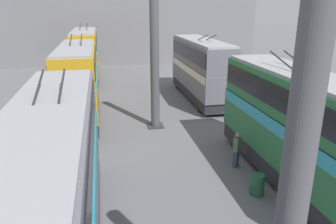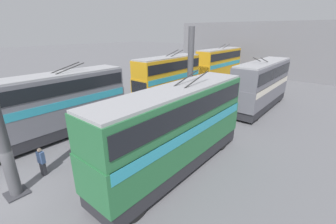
{
  "view_description": "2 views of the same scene",
  "coord_description": "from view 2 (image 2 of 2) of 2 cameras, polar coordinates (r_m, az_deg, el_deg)",
  "views": [
    {
      "loc": [
        -4.39,
        3.22,
        7.61
      ],
      "look_at": [
        12.64,
        -0.24,
        1.93
      ],
      "focal_mm": 35.0,
      "sensor_mm": 36.0,
      "label": 1
    },
    {
      "loc": [
        -2.11,
        -11.92,
        7.88
      ],
      "look_at": [
        10.53,
        -1.45,
        1.89
      ],
      "focal_mm": 24.0,
      "sensor_mm": 36.0,
      "label": 2
    }
  ],
  "objects": [
    {
      "name": "bus_right_mid",
      "position": [
        26.79,
        0.02,
        9.27
      ],
      "size": [
        9.55,
        2.54,
        5.67
      ],
      "color": "black",
      "rests_on": "ground_plane"
    },
    {
      "name": "ground_plane",
      "position": [
        14.44,
        -34.57,
        -17.07
      ],
      "size": [
        240.0,
        240.0,
        0.0
      ],
      "primitive_type": "plane",
      "color": "slate"
    },
    {
      "name": "bus_left_near",
      "position": [
        12.67,
        2.02,
        -3.38
      ],
      "size": [
        11.18,
        2.54,
        5.61
      ],
      "color": "black",
      "rests_on": "ground_plane"
    },
    {
      "name": "support_column_far",
      "position": [
        21.7,
        5.66,
        9.6
      ],
      "size": [
        1.0,
        1.0,
        8.22
      ],
      "color": "#4C4C51",
      "rests_on": "ground_plane"
    },
    {
      "name": "bus_left_far",
      "position": [
        25.26,
        22.71,
        6.89
      ],
      "size": [
        10.54,
        2.54,
        5.57
      ],
      "color": "black",
      "rests_on": "ground_plane"
    },
    {
      "name": "depot_back_wall",
      "position": [
        43.51,
        24.38,
        14.08
      ],
      "size": [
        0.5,
        36.0,
        9.31
      ],
      "color": "slate",
      "rests_on": "ground_plane"
    },
    {
      "name": "bus_right_far",
      "position": [
        37.38,
        12.86,
        11.98
      ],
      "size": [
        10.42,
        2.54,
        5.81
      ],
      "color": "black",
      "rests_on": "ground_plane"
    },
    {
      "name": "oil_drum",
      "position": [
        14.67,
        -5.41,
        -10.46
      ],
      "size": [
        0.61,
        0.61,
        0.91
      ],
      "color": "#235638",
      "rests_on": "ground_plane"
    },
    {
      "name": "person_aisle_foreground",
      "position": [
        14.85,
        -29.43,
        -10.77
      ],
      "size": [
        0.32,
        0.46,
        1.73
      ],
      "rotation": [
        0.0,
        0.0,
        3.34
      ],
      "color": "#2D2D33",
      "rests_on": "ground_plane"
    },
    {
      "name": "bus_right_near",
      "position": [
        18.85,
        -26.87,
        2.19
      ],
      "size": [
        11.28,
        2.54,
        5.52
      ],
      "color": "black",
      "rests_on": "ground_plane"
    },
    {
      "name": "person_by_left_row",
      "position": [
        16.03,
        1.25,
        -5.57
      ],
      "size": [
        0.46,
        0.47,
        1.79
      ],
      "rotation": [
        0.0,
        0.0,
        0.74
      ],
      "color": "#384251",
      "rests_on": "ground_plane"
    }
  ]
}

